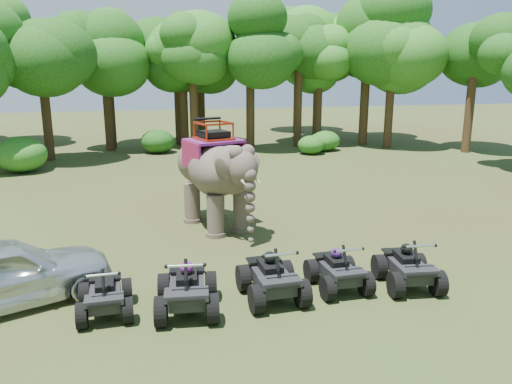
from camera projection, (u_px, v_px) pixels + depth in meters
ground at (266, 271)px, 13.34m from camera, size 110.00×110.00×0.00m
elephant at (216, 174)px, 16.71m from camera, size 3.14×4.73×3.66m
parked_car at (5, 273)px, 11.23m from camera, size 5.01×3.49×1.58m
atv_0 at (105, 289)px, 10.90m from camera, size 1.21×1.62×1.18m
atv_1 at (187, 282)px, 11.00m from camera, size 1.55×1.99×1.37m
atv_2 at (272, 271)px, 11.62m from camera, size 1.41×1.89×1.36m
atv_3 at (338, 265)px, 12.17m from camera, size 1.26×1.70×1.23m
atv_4 at (408, 261)px, 12.28m from camera, size 1.50×1.91×1.31m
tree_0 at (183, 86)px, 33.25m from camera, size 5.79×5.79×8.28m
tree_1 at (250, 82)px, 32.89m from camera, size 6.19×6.19×8.84m
tree_2 at (319, 94)px, 34.54m from camera, size 5.02×5.02×7.18m
tree_3 at (391, 84)px, 33.13m from camera, size 5.96×5.96×8.52m
tree_4 at (472, 87)px, 31.33m from camera, size 5.83×5.83×8.33m
tree_26 at (44, 94)px, 28.57m from camera, size 5.41×5.41×7.73m
tree_27 at (109, 87)px, 33.08m from camera, size 5.67×5.67×8.10m
tree_28 at (318, 83)px, 39.58m from camera, size 5.79×5.79×8.27m
tree_32 at (365, 77)px, 36.35m from camera, size 6.58×6.58×9.39m
tree_34 at (297, 77)px, 41.77m from camera, size 6.36×6.36×9.09m
tree_35 at (366, 74)px, 34.19m from camera, size 6.84×6.84×9.78m
tree_36 at (193, 88)px, 32.11m from camera, size 5.66×5.66×8.09m
tree_37 at (178, 86)px, 34.55m from camera, size 5.75×5.75×8.21m
tree_38 at (106, 85)px, 32.03m from camera, size 5.90×5.90×8.42m
tree_39 at (317, 83)px, 37.21m from camera, size 5.95×5.95×8.50m
tree_40 at (201, 89)px, 36.08m from camera, size 5.33×5.33×7.61m
tree_41 at (298, 85)px, 33.60m from camera, size 5.91×5.91×8.44m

